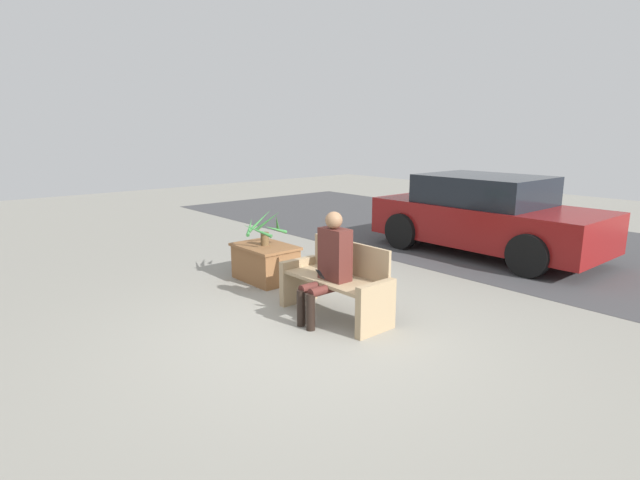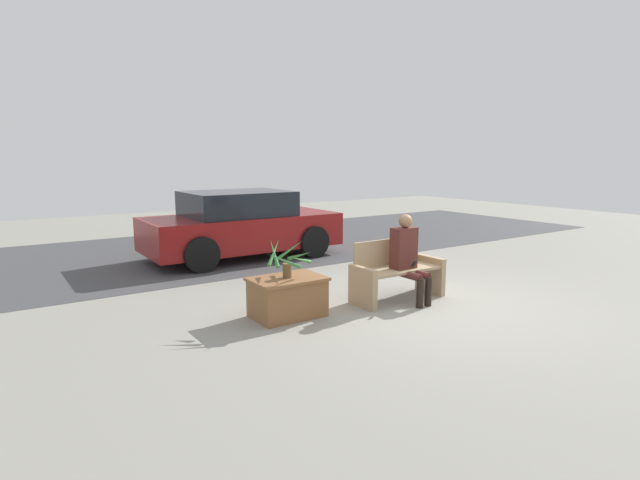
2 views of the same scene
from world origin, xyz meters
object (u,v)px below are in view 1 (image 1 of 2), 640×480
(person_seated, at_px, (330,262))
(parked_car, at_px, (486,215))
(bench, at_px, (337,283))
(planter_box, at_px, (265,261))
(potted_plant, at_px, (265,229))

(person_seated, xyz_separation_m, parked_car, (-0.64, 4.44, -0.02))
(bench, xyz_separation_m, parked_car, (-0.58, 4.26, 0.30))
(planter_box, xyz_separation_m, parked_car, (1.23, 4.07, 0.42))
(bench, height_order, potted_plant, potted_plant)
(potted_plant, relative_size, parked_car, 0.16)
(potted_plant, bearing_deg, planter_box, -151.61)
(bench, height_order, planter_box, bench)
(planter_box, bearing_deg, parked_car, 73.20)
(parked_car, bearing_deg, bench, -82.19)
(bench, bearing_deg, potted_plant, 174.05)
(potted_plant, bearing_deg, bench, -5.95)
(planter_box, bearing_deg, person_seated, -11.11)
(person_seated, distance_m, potted_plant, 1.91)
(potted_plant, distance_m, parked_car, 4.25)
(planter_box, distance_m, parked_car, 4.27)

